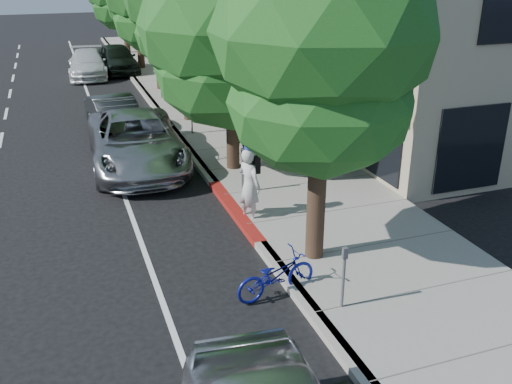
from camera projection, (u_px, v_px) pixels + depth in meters
name	position (u px, v px, depth m)	size (l,w,h in m)	color
ground	(247.00, 229.00, 14.20)	(120.00, 120.00, 0.00)	black
sidewalk	(237.00, 131.00, 21.83)	(4.60, 56.00, 0.15)	gray
curb	(178.00, 137.00, 21.12)	(0.30, 56.00, 0.15)	#9E998E
curb_red_segment	(235.00, 211.00, 15.04)	(0.32, 4.00, 0.15)	maroon
storefront_building	(307.00, 9.00, 31.45)	(10.00, 36.00, 7.00)	tan
street_tree_0	(324.00, 37.00, 10.85)	(4.46, 4.46, 7.78)	black
street_tree_1	(231.00, 28.00, 16.25)	(5.40, 5.40, 7.43)	black
cyclist	(249.00, 185.00, 14.29)	(0.71, 0.47, 1.95)	silver
bicycle	(276.00, 275.00, 11.29)	(0.61, 1.75, 0.92)	navy
silver_suv	(136.00, 141.00, 18.08)	(2.80, 6.06, 1.68)	#A6A6AB
dark_sedan	(116.00, 118.00, 21.10)	(1.54, 4.41, 1.45)	#212527
white_pickup	(88.00, 64.00, 31.50)	(2.00, 4.92, 1.43)	silver
dark_suv_far	(117.00, 59.00, 32.59)	(1.88, 4.68, 1.59)	black
pedestrian	(236.00, 130.00, 18.92)	(0.75, 0.58, 1.54)	black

